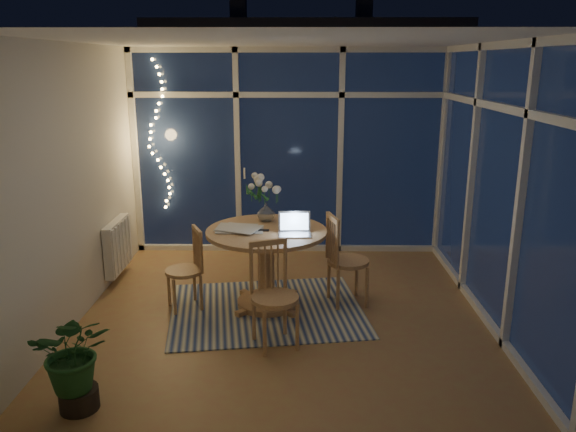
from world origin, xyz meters
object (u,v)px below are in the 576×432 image
object	(u,v)px
potted_plant	(75,361)
flower_vase	(266,211)
dining_table	(267,269)
chair_left	(184,269)
chair_right	(348,259)
laptop	(295,224)
chair_front	(275,296)

from	to	relation	value
potted_plant	flower_vase	bearing A→B (deg)	59.40
dining_table	flower_vase	world-z (taller)	flower_vase
dining_table	chair_left	distance (m)	0.83
chair_right	flower_vase	bearing A→B (deg)	60.27
dining_table	chair_left	size ratio (longest dim) A/B	1.42
laptop	chair_front	bearing A→B (deg)	-106.73
flower_vase	chair_front	bearing A→B (deg)	-83.33
chair_right	flower_vase	world-z (taller)	flower_vase
laptop	chair_left	bearing A→B (deg)	172.00
chair_left	chair_right	distance (m)	1.66
chair_right	laptop	size ratio (longest dim) A/B	3.13
chair_left	chair_right	world-z (taller)	chair_right
dining_table	chair_front	bearing A→B (deg)	-82.15
dining_table	chair_right	bearing A→B (deg)	6.18
chair_right	laptop	world-z (taller)	laptop
chair_left	flower_vase	size ratio (longest dim) A/B	4.03
dining_table	chair_front	size ratio (longest dim) A/B	1.27
laptop	potted_plant	bearing A→B (deg)	-136.09
dining_table	potted_plant	distance (m)	2.19
chair_right	potted_plant	size ratio (longest dim) A/B	1.27
dining_table	laptop	world-z (taller)	laptop
potted_plant	laptop	bearing A→B (deg)	46.18
dining_table	chair_front	distance (m)	0.83
chair_left	flower_vase	xyz separation A→B (m)	(0.81, 0.38, 0.50)
dining_table	laptop	xyz separation A→B (m)	(0.28, -0.17, 0.52)
chair_left	chair_front	bearing A→B (deg)	26.82
chair_right	chair_front	world-z (taller)	chair_right
chair_front	flower_vase	distance (m)	1.24
chair_right	flower_vase	size ratio (longest dim) A/B	4.60
dining_table	chair_front	world-z (taller)	chair_front
potted_plant	dining_table	bearing A→B (deg)	54.65
dining_table	chair_left	bearing A→B (deg)	-175.75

